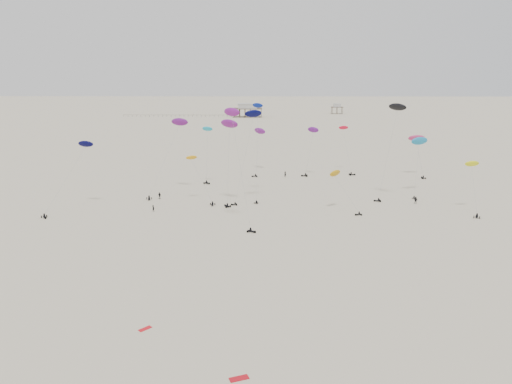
{
  "coord_description": "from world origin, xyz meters",
  "views": [
    {
      "loc": [
        1.61,
        -20.49,
        33.53
      ],
      "look_at": [
        0.0,
        88.0,
        7.0
      ],
      "focal_mm": 35.0,
      "sensor_mm": 36.0,
      "label": 1
    }
  ],
  "objects_px": {
    "pavilion_small": "(337,109)",
    "rig_8": "(340,182)",
    "pavilion_main": "(248,111)",
    "rig_0": "(74,164)",
    "rig_3": "(174,136)",
    "spectator_0": "(153,211)"
  },
  "relations": [
    {
      "from": "pavilion_small",
      "to": "rig_0",
      "type": "distance_m",
      "value": 299.4
    },
    {
      "from": "pavilion_main",
      "to": "rig_0",
      "type": "bearing_deg",
      "value": -97.99
    },
    {
      "from": "pavilion_main",
      "to": "rig_0",
      "type": "height_order",
      "value": "rig_0"
    },
    {
      "from": "pavilion_main",
      "to": "pavilion_small",
      "type": "xyz_separation_m",
      "value": [
        70.0,
        30.0,
        -0.74
      ]
    },
    {
      "from": "rig_8",
      "to": "spectator_0",
      "type": "distance_m",
      "value": 46.26
    },
    {
      "from": "pavilion_small",
      "to": "rig_0",
      "type": "height_order",
      "value": "rig_0"
    },
    {
      "from": "pavilion_small",
      "to": "rig_8",
      "type": "distance_m",
      "value": 283.89
    },
    {
      "from": "rig_0",
      "to": "rig_3",
      "type": "bearing_deg",
      "value": -175.1
    },
    {
      "from": "rig_0",
      "to": "spectator_0",
      "type": "distance_m",
      "value": 22.98
    },
    {
      "from": "rig_0",
      "to": "rig_8",
      "type": "height_order",
      "value": "rig_0"
    },
    {
      "from": "pavilion_main",
      "to": "rig_3",
      "type": "xyz_separation_m",
      "value": [
        -13.42,
        -231.65,
        11.46
      ]
    },
    {
      "from": "rig_0",
      "to": "spectator_0",
      "type": "xyz_separation_m",
      "value": [
        19.89,
        -3.44,
        -10.99
      ]
    },
    {
      "from": "spectator_0",
      "to": "rig_8",
      "type": "bearing_deg",
      "value": -144.55
    },
    {
      "from": "rig_3",
      "to": "rig_8",
      "type": "xyz_separation_m",
      "value": [
        43.86,
        -19.44,
        -8.71
      ]
    },
    {
      "from": "pavilion_small",
      "to": "rig_3",
      "type": "relative_size",
      "value": 0.39
    },
    {
      "from": "pavilion_main",
      "to": "rig_0",
      "type": "relative_size",
      "value": 1.03
    },
    {
      "from": "pavilion_main",
      "to": "spectator_0",
      "type": "bearing_deg",
      "value": -93.43
    },
    {
      "from": "pavilion_small",
      "to": "rig_3",
      "type": "height_order",
      "value": "rig_3"
    },
    {
      "from": "rig_0",
      "to": "pavilion_small",
      "type": "bearing_deg",
      "value": -146.26
    },
    {
      "from": "spectator_0",
      "to": "rig_3",
      "type": "bearing_deg",
      "value": -62.46
    },
    {
      "from": "rig_8",
      "to": "pavilion_small",
      "type": "bearing_deg",
      "value": -29.52
    },
    {
      "from": "rig_8",
      "to": "rig_0",
      "type": "bearing_deg",
      "value": 67.75
    }
  ]
}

